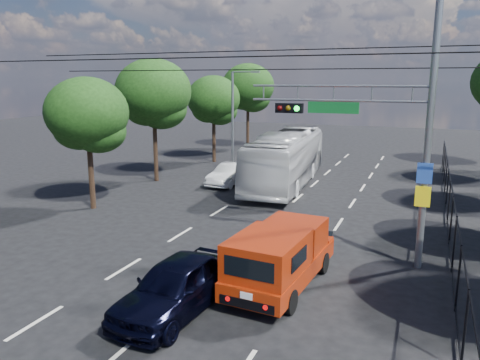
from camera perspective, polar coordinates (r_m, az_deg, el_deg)
The scene contains 14 objects.
ground at distance 12.61m, azimuth -13.51°, elevation -19.06°, with size 120.00×120.00×0.00m, color black.
lane_markings at distance 24.44m, azimuth 5.85°, elevation -3.27°, with size 6.12×38.00×0.01m.
signal_mast at distance 16.73m, azimuth 17.97°, elevation 7.36°, with size 6.43×0.39×9.50m.
streetlight_left at distance 33.33m, azimuth -0.64°, elevation 7.77°, with size 2.09×0.22×7.08m.
utility_wires at distance 18.68m, azimuth 1.71°, elevation 14.48°, with size 22.00×5.04×0.74m.
fence_right at distance 21.55m, azimuth 24.27°, elevation -3.58°, with size 0.06×34.03×2.00m.
tree_left_b at distance 24.47m, azimuth -18.03°, elevation 7.12°, with size 4.08×4.08×6.63m.
tree_left_c at distance 30.43m, azimuth -10.45°, elevation 9.91°, with size 4.80×4.80×7.80m.
tree_left_d at distance 37.28m, azimuth -3.20°, elevation 9.41°, with size 4.20×4.20×6.83m.
tree_left_e at distance 44.69m, azimuth 1.01°, elevation 10.91°, with size 4.92×4.92×7.99m.
red_pickup at distance 14.93m, azimuth 5.00°, elevation -9.12°, with size 2.35×5.50×2.00m.
navy_hatchback at distance 13.60m, azimuth -7.79°, elevation -12.66°, with size 1.85×4.60×1.57m, color black.
white_bus at distance 29.28m, azimuth 5.63°, elevation 2.60°, with size 2.78×11.87×3.31m, color silver.
white_van at distance 29.35m, azimuth -1.23°, elevation 0.71°, with size 1.40×4.02×1.32m, color silver.
Camera 1 is at (6.52, -8.65, 6.46)m, focal length 35.00 mm.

